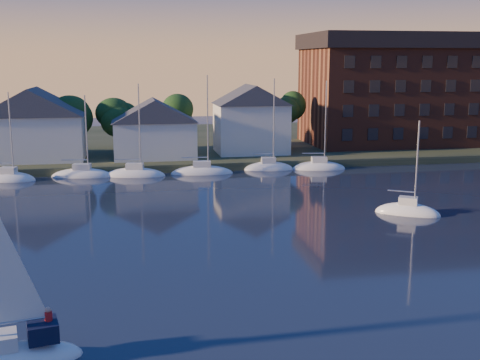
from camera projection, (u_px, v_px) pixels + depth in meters
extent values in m
plane|color=black|center=(328.00, 350.00, 29.89)|extent=(260.00, 260.00, 0.00)
cube|color=#2C3720|center=(186.00, 146.00, 102.25)|extent=(160.00, 50.00, 2.00)
cube|color=brown|center=(202.00, 169.00, 80.06)|extent=(120.00, 3.00, 1.00)
cube|color=white|center=(35.00, 137.00, 81.17)|extent=(13.00, 9.00, 6.00)
cube|color=white|center=(155.00, 139.00, 83.14)|extent=(11.00, 8.00, 5.00)
cube|color=white|center=(251.00, 128.00, 87.36)|extent=(10.00, 8.00, 7.00)
cube|color=brown|center=(401.00, 97.00, 96.98)|extent=(30.00, 16.00, 15.00)
cube|color=black|center=(404.00, 41.00, 95.29)|extent=(31.00, 17.00, 2.40)
cylinder|color=#342017|center=(11.00, 142.00, 85.53)|extent=(0.50, 0.50, 3.50)
sphere|color=#183A15|center=(9.00, 111.00, 84.66)|extent=(5.40, 5.40, 5.40)
cylinder|color=#342017|center=(69.00, 141.00, 86.94)|extent=(0.50, 0.50, 3.50)
sphere|color=#183A15|center=(68.00, 110.00, 86.08)|extent=(5.40, 5.40, 5.40)
cylinder|color=#342017|center=(126.00, 140.00, 88.36)|extent=(0.50, 0.50, 3.50)
sphere|color=#183A15|center=(124.00, 109.00, 87.50)|extent=(5.40, 5.40, 5.40)
cylinder|color=#342017|center=(180.00, 139.00, 89.78)|extent=(0.50, 0.50, 3.50)
sphere|color=#183A15|center=(179.00, 109.00, 88.92)|extent=(5.40, 5.40, 5.40)
cylinder|color=#342017|center=(233.00, 137.00, 91.20)|extent=(0.50, 0.50, 3.50)
sphere|color=#183A15|center=(233.00, 108.00, 90.34)|extent=(5.40, 5.40, 5.40)
cylinder|color=#342017|center=(284.00, 136.00, 92.62)|extent=(0.50, 0.50, 3.50)
sphere|color=#183A15|center=(284.00, 107.00, 91.76)|extent=(5.40, 5.40, 5.40)
cylinder|color=#342017|center=(333.00, 135.00, 94.04)|extent=(0.50, 0.50, 3.50)
sphere|color=#183A15|center=(334.00, 107.00, 93.18)|extent=(5.40, 5.40, 5.40)
cylinder|color=#342017|center=(381.00, 134.00, 95.46)|extent=(0.50, 0.50, 3.50)
sphere|color=#183A15|center=(383.00, 106.00, 94.60)|extent=(5.40, 5.40, 5.40)
cylinder|color=#342017|center=(428.00, 133.00, 96.88)|extent=(0.50, 0.50, 3.50)
sphere|color=#183A15|center=(430.00, 105.00, 96.02)|extent=(5.40, 5.40, 5.40)
cylinder|color=#342017|center=(473.00, 132.00, 98.30)|extent=(0.50, 0.50, 3.50)
sphere|color=#183A15|center=(475.00, 105.00, 97.44)|extent=(5.40, 5.40, 5.40)
ellipsoid|color=white|center=(9.00, 180.00, 72.91)|extent=(7.50, 2.40, 2.20)
cube|color=silver|center=(8.00, 169.00, 72.66)|extent=(2.10, 1.32, 0.70)
cylinder|color=#A5A8AD|center=(12.00, 131.00, 71.88)|extent=(0.16, 0.16, 10.00)
cylinder|color=#A5A8AD|center=(0.00, 162.00, 72.34)|extent=(3.15, 0.12, 0.12)
ellipsoid|color=white|center=(77.00, 177.00, 74.33)|extent=(7.50, 2.40, 2.20)
cube|color=silver|center=(76.00, 167.00, 74.07)|extent=(2.10, 1.32, 0.70)
cylinder|color=#A5A8AD|center=(81.00, 129.00, 73.30)|extent=(0.16, 0.16, 10.00)
cylinder|color=#A5A8AD|center=(69.00, 160.00, 73.76)|extent=(3.15, 0.12, 0.12)
ellipsoid|color=white|center=(142.00, 175.00, 75.75)|extent=(7.50, 2.40, 2.20)
cube|color=silver|center=(142.00, 165.00, 75.49)|extent=(2.10, 1.32, 0.70)
cylinder|color=#A5A8AD|center=(147.00, 128.00, 74.72)|extent=(0.16, 0.16, 10.00)
cylinder|color=#A5A8AD|center=(135.00, 158.00, 75.18)|extent=(3.15, 0.12, 0.12)
ellipsoid|color=white|center=(205.00, 173.00, 77.17)|extent=(7.50, 2.40, 2.20)
cube|color=silver|center=(205.00, 163.00, 76.91)|extent=(2.10, 1.32, 0.70)
cylinder|color=#A5A8AD|center=(210.00, 127.00, 76.14)|extent=(0.16, 0.16, 10.00)
cylinder|color=#A5A8AD|center=(199.00, 157.00, 76.60)|extent=(3.15, 0.12, 0.12)
ellipsoid|color=white|center=(266.00, 171.00, 78.59)|extent=(7.50, 2.40, 2.20)
cube|color=silver|center=(266.00, 161.00, 78.33)|extent=(2.10, 1.32, 0.70)
cylinder|color=#A5A8AD|center=(272.00, 125.00, 77.56)|extent=(0.16, 0.16, 10.00)
cylinder|color=#A5A8AD|center=(260.00, 155.00, 78.02)|extent=(3.15, 0.12, 0.12)
ellipsoid|color=white|center=(324.00, 169.00, 80.01)|extent=(7.50, 2.40, 2.20)
cube|color=silver|center=(325.00, 159.00, 79.75)|extent=(2.10, 1.32, 0.70)
cylinder|color=#A5A8AD|center=(331.00, 124.00, 78.98)|extent=(0.16, 0.16, 10.00)
cylinder|color=#A5A8AD|center=(319.00, 153.00, 79.44)|extent=(3.15, 0.12, 0.12)
cylinder|color=#A5A8AD|center=(10.00, 322.00, 28.00)|extent=(3.41, 0.83, 0.12)
cube|color=black|center=(43.00, 330.00, 28.65)|extent=(1.70, 1.85, 0.90)
ellipsoid|color=white|center=(407.00, 214.00, 56.41)|extent=(6.19, 4.89, 2.20)
cube|color=silver|center=(408.00, 201.00, 56.16)|extent=(2.02, 1.84, 0.70)
cylinder|color=#A5A8AD|center=(417.00, 163.00, 55.25)|extent=(0.16, 0.16, 7.87)
cylinder|color=#A5A8AD|center=(401.00, 191.00, 56.23)|extent=(2.22, 1.43, 0.12)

